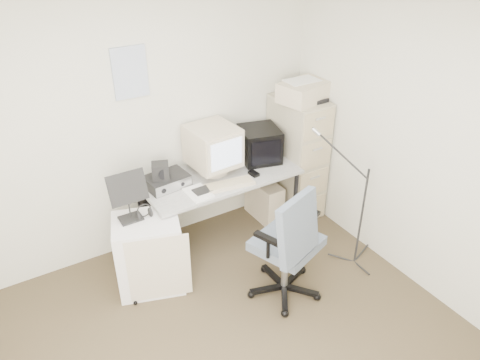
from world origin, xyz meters
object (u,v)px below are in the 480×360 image
filing_cabinet (297,157)px  side_cart (149,254)px  desk (221,207)px  office_chair (287,241)px

filing_cabinet → side_cart: filing_cabinet is taller
filing_cabinet → desk: bearing=-178.2°
office_chair → side_cart: bearing=124.2°
office_chair → side_cart: size_ratio=1.62×
filing_cabinet → desk: size_ratio=0.87×
filing_cabinet → side_cart: 1.88m
office_chair → side_cart: (-0.96, 0.70, -0.21)m
filing_cabinet → side_cart: (-1.83, -0.32, -0.31)m
desk → side_cart: 0.92m
office_chair → desk: bearing=75.0°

